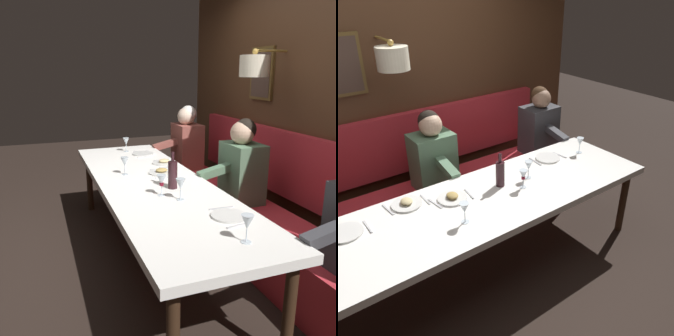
% 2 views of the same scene
% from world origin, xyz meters
% --- Properties ---
extents(ground_plane, '(12.00, 12.00, 0.00)m').
position_xyz_m(ground_plane, '(0.00, 0.00, 0.00)').
color(ground_plane, black).
extents(dining_table, '(0.90, 3.02, 0.74)m').
position_xyz_m(dining_table, '(0.00, 0.00, 0.68)').
color(dining_table, white).
rests_on(dining_table, ground_plane).
extents(banquette_bench, '(0.52, 3.22, 0.45)m').
position_xyz_m(banquette_bench, '(0.89, 0.00, 0.23)').
color(banquette_bench, red).
rests_on(banquette_bench, ground_plane).
extents(back_wall_panel, '(0.59, 4.42, 2.90)m').
position_xyz_m(back_wall_panel, '(1.46, 0.01, 1.36)').
color(back_wall_panel, '#51331E').
rests_on(back_wall_panel, ground_plane).
extents(diner_near, '(0.60, 0.40, 0.79)m').
position_xyz_m(diner_near, '(0.88, 0.01, 0.82)').
color(diner_near, '#567A5B').
rests_on(diner_near, banquette_bench).
extents(diner_middle, '(0.60, 0.40, 0.79)m').
position_xyz_m(diner_middle, '(0.88, 1.32, 0.82)').
color(diner_middle, '#934C42').
rests_on(diner_middle, banquette_bench).
extents(place_setting_0, '(0.24, 0.31, 0.05)m').
position_xyz_m(place_setting_0, '(0.30, 0.53, 0.75)').
color(place_setting_0, silver).
rests_on(place_setting_0, dining_table).
extents(place_setting_1, '(0.24, 0.32, 0.01)m').
position_xyz_m(place_setting_1, '(0.23, -0.91, 0.75)').
color(place_setting_1, silver).
rests_on(place_setting_1, dining_table).
extents(place_setting_2, '(0.24, 0.33, 0.05)m').
position_xyz_m(place_setting_2, '(0.16, 0.20, 0.75)').
color(place_setting_2, silver).
rests_on(place_setting_2, dining_table).
extents(place_setting_3, '(0.24, 0.31, 0.01)m').
position_xyz_m(place_setting_3, '(0.21, 1.02, 0.75)').
color(place_setting_3, silver).
rests_on(place_setting_3, dining_table).
extents(wine_glass_0, '(0.07, 0.07, 0.16)m').
position_xyz_m(wine_glass_0, '(0.06, -0.50, 0.86)').
color(wine_glass_0, silver).
rests_on(wine_glass_0, dining_table).
extents(wine_glass_1, '(0.07, 0.07, 0.16)m').
position_xyz_m(wine_glass_1, '(0.07, 1.23, 0.86)').
color(wine_glass_1, silver).
rests_on(wine_glass_1, dining_table).
extents(wine_glass_2, '(0.07, 0.07, 0.16)m').
position_xyz_m(wine_glass_2, '(-0.17, 0.28, 0.86)').
color(wine_glass_2, silver).
rests_on(wine_glass_2, dining_table).
extents(wine_glass_3, '(0.07, 0.07, 0.16)m').
position_xyz_m(wine_glass_3, '(-0.04, -0.36, 0.86)').
color(wine_glass_3, silver).
rests_on(wine_glass_3, dining_table).
extents(wine_glass_4, '(0.07, 0.07, 0.16)m').
position_xyz_m(wine_glass_4, '(0.14, -1.26, 0.86)').
color(wine_glass_4, silver).
rests_on(wine_glass_4, dining_table).
extents(wine_bottle, '(0.08, 0.08, 0.30)m').
position_xyz_m(wine_bottle, '(0.10, -0.23, 0.86)').
color(wine_bottle, '#33191E').
rests_on(wine_bottle, dining_table).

